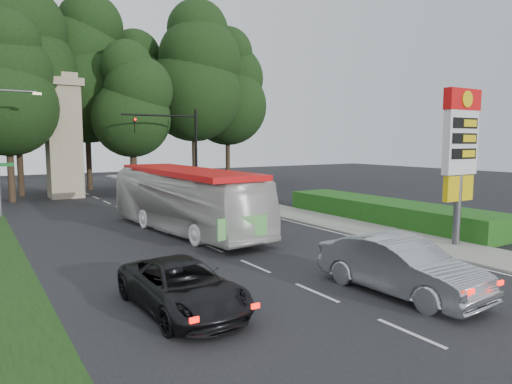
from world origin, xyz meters
TOP-DOWN VIEW (x-y plane):
  - ground at (0.00, 0.00)m, footprint 120.00×120.00m
  - road_surface at (0.00, 12.00)m, footprint 14.00×80.00m
  - sidewalk_right at (8.50, 12.00)m, footprint 3.00×80.00m
  - hedge at (11.50, 8.00)m, footprint 3.00×14.00m
  - gas_station_pylon at (9.20, 1.99)m, footprint 2.10×0.45m
  - traffic_signal_mast at (5.68, 24.00)m, footprint 6.10×0.35m
  - streetlight_signs at (-6.99, 22.01)m, footprint 2.75×0.98m
  - monument at (-2.00, 30.00)m, footprint 3.00×3.00m
  - tree_center_left at (-5.00, 33.00)m, footprint 10.08×10.08m
  - tree_center_right at (1.00, 35.00)m, footprint 9.24×9.24m
  - tree_east_near at (6.00, 37.00)m, footprint 8.12×8.12m
  - tree_east_mid at (11.00, 33.00)m, footprint 9.52×9.52m
  - tree_far_east at (16.00, 35.00)m, footprint 8.68×8.68m
  - tree_monument_left at (-6.00, 29.00)m, footprint 7.28×7.28m
  - tree_monument_right at (3.50, 29.50)m, footprint 6.72×6.72m
  - transit_bus at (0.50, 11.43)m, footprint 3.91×11.85m
  - sedan_silver at (2.11, -0.89)m, footprint 2.10×5.39m
  - suv_charcoal at (-4.01, 1.40)m, footprint 2.40×4.97m

SIDE VIEW (x-z plane):
  - ground at x=0.00m, z-range 0.00..0.00m
  - road_surface at x=0.00m, z-range 0.00..0.02m
  - sidewalk_right at x=8.50m, z-range 0.00..0.12m
  - hedge at x=11.50m, z-range 0.00..1.20m
  - suv_charcoal at x=-4.01m, z-range 0.00..1.36m
  - sedan_silver at x=2.11m, z-range 0.00..1.75m
  - transit_bus at x=0.50m, z-range 0.00..3.24m
  - streetlight_signs at x=-6.99m, z-range 0.44..8.44m
  - gas_station_pylon at x=9.20m, z-range 1.02..7.87m
  - traffic_signal_mast at x=5.68m, z-range 1.07..8.27m
  - monument at x=-2.00m, z-range 0.08..10.13m
  - tree_monument_right at x=3.50m, z-range 1.41..14.61m
  - tree_monument_left at x=-6.00m, z-range 1.53..15.83m
  - tree_east_near at x=6.00m, z-range 1.71..17.66m
  - tree_far_east at x=16.00m, z-range 1.83..18.88m
  - tree_center_right at x=1.00m, z-range 1.94..20.09m
  - tree_east_mid at x=11.00m, z-range 2.00..20.70m
  - tree_center_left at x=-5.00m, z-range 2.12..21.92m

